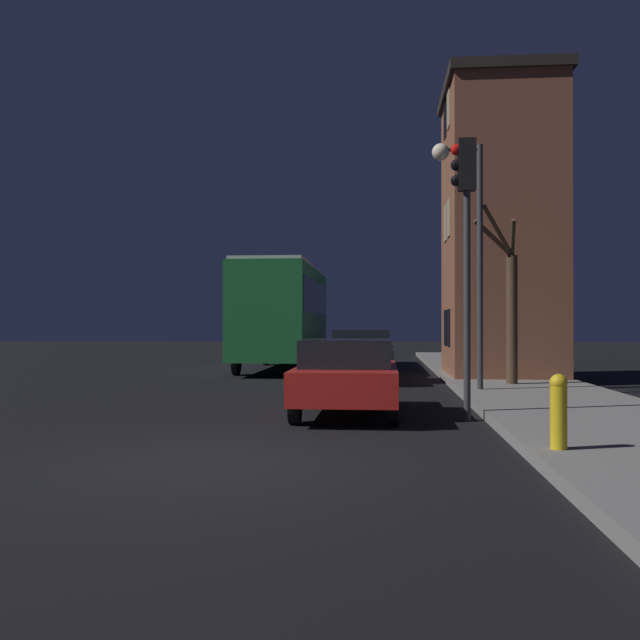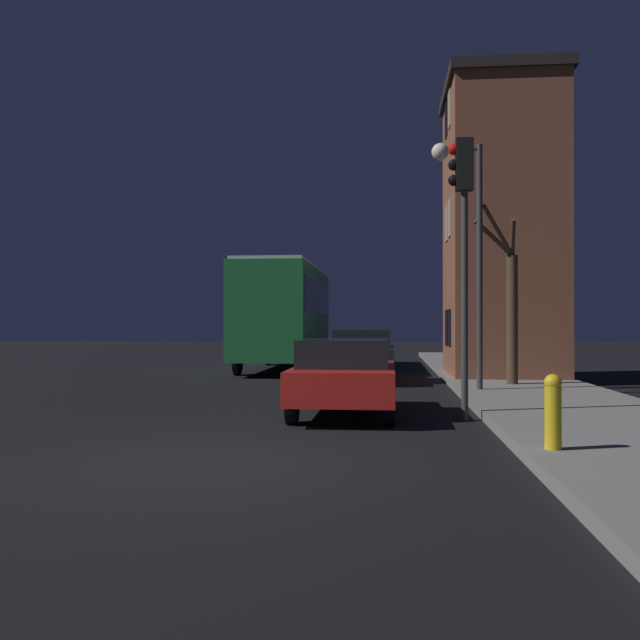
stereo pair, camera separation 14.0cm
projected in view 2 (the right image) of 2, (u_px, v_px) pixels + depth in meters
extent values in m
plane|color=black|center=(199.00, 461.00, 8.69)|extent=(120.00, 120.00, 0.00)
cube|color=brown|center=(501.00, 234.00, 21.47)|extent=(3.16, 4.42, 8.49)
cube|color=black|center=(501.00, 88.00, 21.50)|extent=(3.40, 4.66, 0.30)
cube|color=black|center=(449.00, 328.00, 21.06)|extent=(0.03, 0.70, 1.10)
cube|color=black|center=(446.00, 328.00, 22.16)|extent=(0.03, 0.70, 1.10)
cube|color=beige|center=(449.00, 218.00, 21.08)|extent=(0.03, 0.70, 1.10)
cube|color=beige|center=(446.00, 224.00, 22.18)|extent=(0.03, 0.70, 1.10)
cube|color=beige|center=(449.00, 109.00, 21.10)|extent=(0.03, 0.70, 1.10)
cube|color=black|center=(446.00, 120.00, 22.20)|extent=(0.03, 0.70, 1.10)
cylinder|color=#38383A|center=(480.00, 267.00, 16.46)|extent=(0.14, 0.14, 5.67)
cylinder|color=#38383A|center=(460.00, 149.00, 16.52)|extent=(0.90, 0.09, 0.09)
sphere|color=#F4EAC6|center=(440.00, 152.00, 16.57)|extent=(0.40, 0.40, 0.40)
cylinder|color=#38383A|center=(465.00, 306.00, 12.31)|extent=(0.12, 0.12, 3.99)
cube|color=black|center=(464.00, 165.00, 12.33)|extent=(0.30, 0.24, 0.90)
sphere|color=red|center=(454.00, 149.00, 12.35)|extent=(0.20, 0.20, 0.20)
sphere|color=black|center=(454.00, 165.00, 12.34)|extent=(0.20, 0.20, 0.20)
sphere|color=black|center=(454.00, 180.00, 12.34)|extent=(0.20, 0.20, 0.20)
cylinder|color=#473323|center=(512.00, 319.00, 17.95)|extent=(0.28, 0.28, 3.25)
cylinder|color=#473323|center=(513.00, 238.00, 17.68)|extent=(0.19, 0.68, 0.89)
cylinder|color=#473323|center=(498.00, 231.00, 17.43)|extent=(0.97, 1.27, 1.15)
cylinder|color=#473323|center=(494.00, 238.00, 17.81)|extent=(1.08, 0.55, 0.92)
cube|color=#1E6B33|center=(285.00, 313.00, 26.21)|extent=(2.45, 9.21, 3.20)
cube|color=black|center=(285.00, 298.00, 26.22)|extent=(2.47, 8.47, 1.15)
cube|color=#B2B2B2|center=(285.00, 268.00, 26.22)|extent=(2.32, 8.75, 0.12)
cylinder|color=black|center=(323.00, 353.00, 29.07)|extent=(0.18, 0.96, 0.96)
cylinder|color=black|center=(268.00, 353.00, 29.29)|extent=(0.18, 0.96, 0.96)
cylinder|color=black|center=(306.00, 361.00, 23.12)|extent=(0.18, 0.96, 0.96)
cylinder|color=black|center=(238.00, 361.00, 23.33)|extent=(0.18, 0.96, 0.96)
cube|color=#B21E19|center=(345.00, 381.00, 13.13)|extent=(1.80, 4.07, 0.57)
cube|color=black|center=(345.00, 353.00, 12.93)|extent=(1.58, 2.12, 0.49)
cylinder|color=black|center=(389.00, 390.00, 14.37)|extent=(0.18, 0.68, 0.68)
cylinder|color=black|center=(310.00, 390.00, 14.53)|extent=(0.18, 0.68, 0.68)
cylinder|color=black|center=(389.00, 405.00, 11.74)|extent=(0.18, 0.68, 0.68)
cylinder|color=black|center=(292.00, 404.00, 11.89)|extent=(0.18, 0.68, 0.68)
cube|color=black|center=(363.00, 359.00, 20.85)|extent=(1.82, 4.11, 0.67)
cube|color=black|center=(362.00, 338.00, 20.65)|extent=(1.60, 2.14, 0.51)
cylinder|color=black|center=(391.00, 367.00, 22.10)|extent=(0.18, 0.67, 0.67)
cylinder|color=black|center=(338.00, 367.00, 22.26)|extent=(0.18, 0.67, 0.67)
cylinder|color=black|center=(391.00, 373.00, 19.44)|extent=(0.18, 0.67, 0.67)
cylinder|color=black|center=(331.00, 373.00, 19.60)|extent=(0.18, 0.67, 0.67)
cube|color=#B7BABF|center=(367.00, 353.00, 27.72)|extent=(1.77, 4.30, 0.56)
cube|color=black|center=(367.00, 339.00, 27.51)|extent=(1.56, 2.24, 0.54)
cylinder|color=black|center=(387.00, 358.00, 29.03)|extent=(0.18, 0.57, 0.57)
cylinder|color=black|center=(348.00, 358.00, 29.18)|extent=(0.18, 0.57, 0.57)
cylinder|color=black|center=(387.00, 362.00, 26.25)|extent=(0.18, 0.57, 0.57)
cylinder|color=black|center=(344.00, 362.00, 26.40)|extent=(0.18, 0.57, 0.57)
cylinder|color=gold|center=(553.00, 418.00, 8.54)|extent=(0.20, 0.20, 0.75)
sphere|color=gold|center=(553.00, 383.00, 8.54)|extent=(0.21, 0.21, 0.21)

